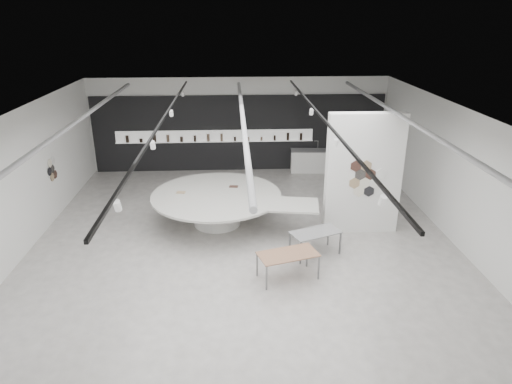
{
  "coord_description": "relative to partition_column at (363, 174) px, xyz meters",
  "views": [
    {
      "loc": [
        -0.27,
        -11.3,
        6.2
      ],
      "look_at": [
        0.38,
        1.2,
        1.23
      ],
      "focal_mm": 32.0,
      "sensor_mm": 36.0,
      "label": 1
    }
  ],
  "objects": [
    {
      "name": "kitchen_counter",
      "position": [
        -0.6,
        5.51,
        -1.34
      ],
      "size": [
        1.66,
        0.75,
        1.28
      ],
      "rotation": [
        0.0,
        0.0,
        -0.07
      ],
      "color": "white",
      "rests_on": "ground"
    },
    {
      "name": "back_wall_display",
      "position": [
        -3.58,
        5.94,
        -0.26
      ],
      "size": [
        11.8,
        0.27,
        3.1
      ],
      "color": "black",
      "rests_on": "ground"
    },
    {
      "name": "sample_table_wood",
      "position": [
        -2.47,
        -2.55,
        -1.17
      ],
      "size": [
        1.6,
        1.12,
        0.68
      ],
      "rotation": [
        0.0,
        0.0,
        0.3
      ],
      "color": "#97694E",
      "rests_on": "ground"
    },
    {
      "name": "sample_table_stone",
      "position": [
        -1.59,
        -1.4,
        -1.18
      ],
      "size": [
        1.47,
        1.11,
        0.68
      ],
      "rotation": [
        0.0,
        0.0,
        0.39
      ],
      "color": "gray",
      "rests_on": "ground"
    },
    {
      "name": "room",
      "position": [
        -3.59,
        -1.0,
        0.27
      ],
      "size": [
        12.02,
        14.02,
        3.82
      ],
      "color": "#BBB6B0",
      "rests_on": "ground"
    },
    {
      "name": "display_island",
      "position": [
        -4.23,
        0.64,
        -1.14
      ],
      "size": [
        5.32,
        4.53,
        1.02
      ],
      "rotation": [
        0.0,
        0.0,
        -0.15
      ],
      "color": "white",
      "rests_on": "ground"
    },
    {
      "name": "partition_column",
      "position": [
        0.0,
        0.0,
        0.0
      ],
      "size": [
        2.2,
        0.38,
        3.6
      ],
      "color": "white",
      "rests_on": "ground"
    }
  ]
}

